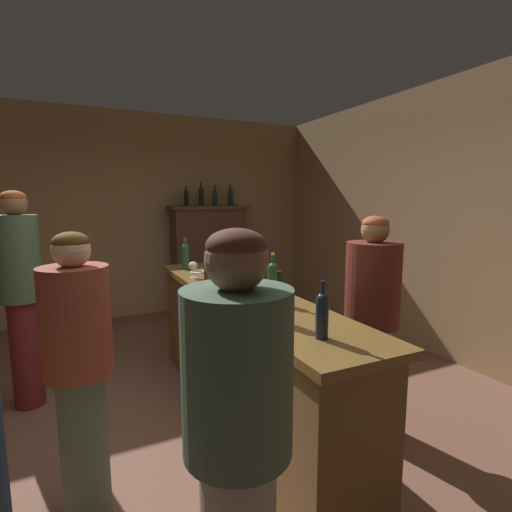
% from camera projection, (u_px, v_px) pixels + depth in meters
% --- Properties ---
extents(floor, '(8.44, 8.44, 0.00)m').
position_uv_depth(floor, '(195.00, 437.00, 2.74)').
color(floor, brown).
rests_on(floor, ground).
extents(wall_back, '(5.68, 0.12, 2.88)m').
position_uv_depth(wall_back, '(125.00, 216.00, 5.48)').
color(wall_back, tan).
rests_on(wall_back, ground).
extents(wall_right, '(0.12, 6.61, 2.88)m').
position_uv_depth(wall_right, '(475.00, 223.00, 3.75)').
color(wall_right, tan).
rests_on(wall_right, ground).
extents(bar_counter, '(0.56, 2.81, 0.99)m').
position_uv_depth(bar_counter, '(242.00, 354.00, 2.93)').
color(bar_counter, brown).
rests_on(bar_counter, ground).
extents(display_cabinet, '(1.15, 0.46, 1.59)m').
position_uv_depth(display_cabinet, '(209.00, 257.00, 5.78)').
color(display_cabinet, brown).
rests_on(display_cabinet, ground).
extents(wine_bottle_merlot, '(0.07, 0.07, 0.33)m').
position_uv_depth(wine_bottle_merlot, '(273.00, 280.00, 2.53)').
color(wine_bottle_merlot, '#2C532A').
rests_on(wine_bottle_merlot, bar_counter).
extents(wine_bottle_rose, '(0.07, 0.07, 0.34)m').
position_uv_depth(wine_bottle_rose, '(214.00, 253.00, 3.84)').
color(wine_bottle_rose, '#2F5028').
rests_on(wine_bottle_rose, bar_counter).
extents(wine_bottle_pinot, '(0.07, 0.07, 0.30)m').
position_uv_depth(wine_bottle_pinot, '(185.00, 255.00, 3.75)').
color(wine_bottle_pinot, '#224B2A').
rests_on(wine_bottle_pinot, bar_counter).
extents(wine_bottle_riesling, '(0.06, 0.06, 0.28)m').
position_uv_depth(wine_bottle_riesling, '(322.00, 313.00, 1.86)').
color(wine_bottle_riesling, '#192231').
rests_on(wine_bottle_riesling, bar_counter).
extents(wine_bottle_malbec, '(0.07, 0.07, 0.28)m').
position_uv_depth(wine_bottle_malbec, '(279.00, 299.00, 2.10)').
color(wine_bottle_malbec, '#163A1B').
rests_on(wine_bottle_malbec, bar_counter).
extents(wine_bottle_syrah, '(0.07, 0.07, 0.32)m').
position_uv_depth(wine_bottle_syrah, '(208.00, 263.00, 3.27)').
color(wine_bottle_syrah, '#432C13').
rests_on(wine_bottle_syrah, bar_counter).
extents(wine_glass_front, '(0.08, 0.08, 0.16)m').
position_uv_depth(wine_glass_front, '(274.00, 277.00, 2.77)').
color(wine_glass_front, white).
rests_on(wine_glass_front, bar_counter).
extents(wine_glass_mid, '(0.07, 0.07, 0.13)m').
position_uv_depth(wine_glass_mid, '(223.00, 272.00, 3.09)').
color(wine_glass_mid, white).
rests_on(wine_glass_mid, bar_counter).
extents(wine_glass_rear, '(0.08, 0.08, 0.15)m').
position_uv_depth(wine_glass_rear, '(228.00, 265.00, 3.38)').
color(wine_glass_rear, white).
rests_on(wine_glass_rear, bar_counter).
extents(wine_glass_spare, '(0.08, 0.08, 0.14)m').
position_uv_depth(wine_glass_spare, '(193.00, 266.00, 3.33)').
color(wine_glass_spare, white).
rests_on(wine_glass_spare, bar_counter).
extents(flower_arrangement, '(0.12, 0.15, 0.38)m').
position_uv_depth(flower_arrangement, '(229.00, 265.00, 2.90)').
color(flower_arrangement, '#344A62').
rests_on(flower_arrangement, bar_counter).
extents(cheese_plate, '(0.15, 0.15, 0.01)m').
position_uv_depth(cheese_plate, '(198.00, 272.00, 3.58)').
color(cheese_plate, white).
rests_on(cheese_plate, bar_counter).
extents(display_bottle_left, '(0.06, 0.06, 0.29)m').
position_uv_depth(display_bottle_left, '(186.00, 197.00, 5.51)').
color(display_bottle_left, black).
rests_on(display_bottle_left, display_cabinet).
extents(display_bottle_midleft, '(0.07, 0.07, 0.34)m').
position_uv_depth(display_bottle_midleft, '(201.00, 195.00, 5.60)').
color(display_bottle_midleft, black).
rests_on(display_bottle_midleft, display_cabinet).
extents(display_bottle_center, '(0.07, 0.07, 0.30)m').
position_uv_depth(display_bottle_center, '(215.00, 197.00, 5.70)').
color(display_bottle_center, '#1D2D36').
rests_on(display_bottle_center, display_cabinet).
extents(display_bottle_midright, '(0.08, 0.08, 0.32)m').
position_uv_depth(display_bottle_midright, '(230.00, 196.00, 5.80)').
color(display_bottle_midright, '#1A2937').
rests_on(display_bottle_midright, display_cabinet).
extents(patron_in_grey, '(0.31, 0.31, 1.73)m').
position_uv_depth(patron_in_grey, '(21.00, 289.00, 3.04)').
color(patron_in_grey, maroon).
rests_on(patron_in_grey, ground).
extents(patron_tall, '(0.38, 0.38, 1.57)m').
position_uv_depth(patron_tall, '(238.00, 435.00, 1.33)').
color(patron_tall, gray).
rests_on(patron_tall, ground).
extents(patron_by_cabinet, '(0.34, 0.34, 1.51)m').
position_uv_depth(patron_by_cabinet, '(79.00, 365.00, 1.97)').
color(patron_by_cabinet, '#4F5E49').
rests_on(patron_by_cabinet, ground).
extents(bartender, '(0.38, 0.38, 1.55)m').
position_uv_depth(bartender, '(371.00, 316.00, 2.75)').
color(bartender, '#999093').
rests_on(bartender, ground).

